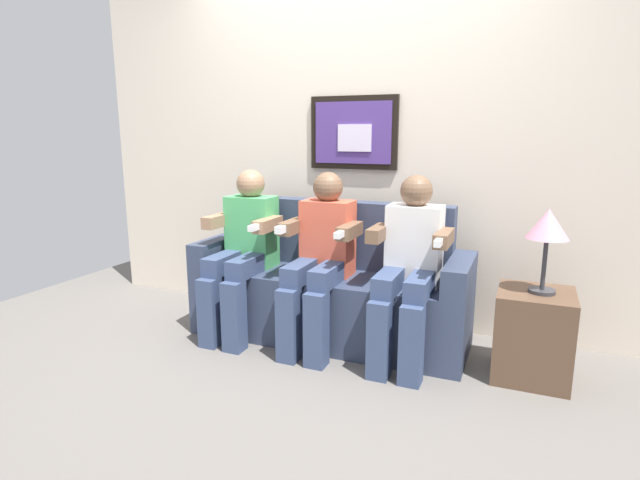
{
  "coord_description": "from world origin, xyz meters",
  "views": [
    {
      "loc": [
        1.18,
        -2.66,
        1.35
      ],
      "look_at": [
        0.0,
        0.15,
        0.7
      ],
      "focal_mm": 28.29,
      "sensor_mm": 36.0,
      "label": 1
    }
  ],
  "objects_px": {
    "person_on_left": "(243,247)",
    "person_in_middle": "(321,254)",
    "couch": "(330,292)",
    "person_on_right": "(409,263)",
    "table_lamp": "(548,228)",
    "side_table_right": "(533,335)"
  },
  "relations": [
    {
      "from": "person_on_right",
      "to": "table_lamp",
      "type": "height_order",
      "value": "person_on_right"
    },
    {
      "from": "person_on_left",
      "to": "person_in_middle",
      "type": "distance_m",
      "value": 0.56
    },
    {
      "from": "person_on_left",
      "to": "person_in_middle",
      "type": "relative_size",
      "value": 1.0
    },
    {
      "from": "side_table_right",
      "to": "couch",
      "type": "bearing_deg",
      "value": 175.19
    },
    {
      "from": "person_in_middle",
      "to": "person_on_left",
      "type": "bearing_deg",
      "value": 179.95
    },
    {
      "from": "person_in_middle",
      "to": "side_table_right",
      "type": "xyz_separation_m",
      "value": [
        1.26,
        0.06,
        -0.36
      ]
    },
    {
      "from": "couch",
      "to": "side_table_right",
      "type": "relative_size",
      "value": 3.62
    },
    {
      "from": "person_on_left",
      "to": "table_lamp",
      "type": "bearing_deg",
      "value": 1.69
    },
    {
      "from": "person_in_middle",
      "to": "table_lamp",
      "type": "distance_m",
      "value": 1.3
    },
    {
      "from": "person_on_left",
      "to": "person_on_right",
      "type": "distance_m",
      "value": 1.12
    },
    {
      "from": "person_on_right",
      "to": "table_lamp",
      "type": "bearing_deg",
      "value": 4.33
    },
    {
      "from": "person_on_left",
      "to": "table_lamp",
      "type": "height_order",
      "value": "person_on_left"
    },
    {
      "from": "person_on_left",
      "to": "person_on_right",
      "type": "xyz_separation_m",
      "value": [
        1.12,
        0.0,
        0.0
      ]
    },
    {
      "from": "person_on_left",
      "to": "table_lamp",
      "type": "distance_m",
      "value": 1.86
    },
    {
      "from": "person_on_left",
      "to": "table_lamp",
      "type": "relative_size",
      "value": 2.41
    },
    {
      "from": "side_table_right",
      "to": "table_lamp",
      "type": "distance_m",
      "value": 0.61
    },
    {
      "from": "person_on_left",
      "to": "person_in_middle",
      "type": "height_order",
      "value": "same"
    },
    {
      "from": "person_in_middle",
      "to": "couch",
      "type": "bearing_deg",
      "value": 89.98
    },
    {
      "from": "side_table_right",
      "to": "table_lamp",
      "type": "height_order",
      "value": "table_lamp"
    },
    {
      "from": "person_in_middle",
      "to": "table_lamp",
      "type": "bearing_deg",
      "value": 2.46
    },
    {
      "from": "person_on_left",
      "to": "couch",
      "type": "bearing_deg",
      "value": 16.57
    },
    {
      "from": "couch",
      "to": "person_on_left",
      "type": "xyz_separation_m",
      "value": [
        -0.56,
        -0.17,
        0.29
      ]
    }
  ]
}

